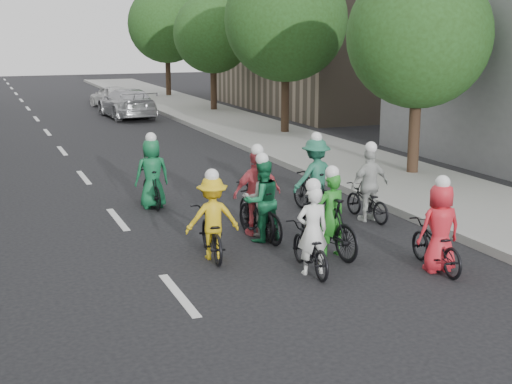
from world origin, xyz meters
TOP-DOWN VIEW (x-y plane):
  - ground at (0.00, 0.00)m, footprint 120.00×120.00m
  - sidewalk_right at (8.00, 10.00)m, footprint 4.00×80.00m
  - curb_right at (6.05, 10.00)m, footprint 0.18×80.00m
  - bldg_se at (16.00, 24.00)m, footprint 10.00×14.00m
  - tree_r_0 at (8.80, 6.60)m, footprint 4.00×4.00m
  - tree_r_1 at (8.80, 15.60)m, footprint 4.80×4.80m
  - tree_r_2 at (8.80, 24.60)m, footprint 4.00×4.00m
  - tree_r_3 at (8.80, 33.60)m, footprint 4.80×4.80m
  - cyclist_0 at (2.43, 0.22)m, footprint 0.69×1.65m
  - cyclist_1 at (2.37, 2.35)m, footprint 0.88×1.76m
  - cyclist_2 at (1.11, 1.65)m, footprint 1.05×1.78m
  - cyclist_3 at (2.44, 2.78)m, footprint 1.03×1.75m
  - cyclist_4 at (4.53, -0.50)m, footprint 0.81×1.69m
  - cyclist_5 at (3.19, 1.00)m, footprint 0.75×1.94m
  - cyclist_6 at (2.51, 2.75)m, footprint 0.88×2.02m
  - cyclist_7 at (4.31, 3.84)m, footprint 1.22×1.70m
  - cyclist_8 at (5.15, 2.90)m, footprint 0.98×1.57m
  - cyclist_9 at (1.00, 5.84)m, footprint 0.82×1.54m
  - follow_car_lead at (4.13, 23.83)m, footprint 2.26×4.97m
  - follow_car_trail at (4.30, 28.63)m, footprint 2.14×3.89m

SIDE VIEW (x-z plane):
  - ground at x=0.00m, z-range 0.00..0.00m
  - sidewalk_right at x=8.00m, z-range 0.00..0.15m
  - curb_right at x=6.05m, z-range 0.00..0.18m
  - cyclist_0 at x=2.43m, z-range -0.30..1.38m
  - cyclist_4 at x=4.53m, z-range -0.27..1.45m
  - cyclist_2 at x=1.11m, z-range -0.23..1.46m
  - cyclist_8 at x=5.15m, z-range -0.27..1.50m
  - cyclist_6 at x=2.51m, z-range -0.24..1.47m
  - follow_car_trail at x=4.30m, z-range 0.00..1.25m
  - cyclist_5 at x=3.19m, z-range -0.23..1.49m
  - cyclist_9 at x=1.00m, z-range -0.23..1.57m
  - cyclist_1 at x=2.37m, z-range -0.22..1.57m
  - cyclist_3 at x=2.44m, z-range -0.25..1.64m
  - follow_car_lead at x=4.13m, z-range 0.00..1.41m
  - cyclist_7 at x=4.31m, z-range -0.21..1.69m
  - tree_r_0 at x=8.80m, z-range 0.98..6.95m
  - tree_r_2 at x=8.80m, z-range 0.98..6.95m
  - bldg_se at x=16.00m, z-range 0.00..8.00m
  - tree_r_1 at x=8.80m, z-range 1.05..7.98m
  - tree_r_3 at x=8.80m, z-range 1.05..7.98m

